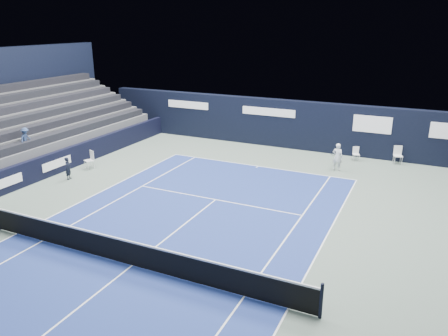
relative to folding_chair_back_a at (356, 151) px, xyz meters
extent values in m
plane|color=#55665A|center=(-4.82, -13.48, -0.55)|extent=(48.00, 48.00, 0.00)
cube|color=navy|center=(-4.82, -15.48, -0.55)|extent=(10.97, 23.77, 0.01)
cube|color=silver|center=(0.05, -0.11, -0.17)|extent=(0.47, 0.46, 0.03)
cube|color=silver|center=(-0.02, 0.05, 0.06)|extent=(0.35, 0.17, 0.44)
cylinder|color=silver|center=(0.13, 0.09, -0.36)|extent=(0.02, 0.02, 0.38)
cylinder|color=silver|center=(-0.16, -0.03, -0.36)|extent=(0.02, 0.02, 0.38)
cylinder|color=silver|center=(0.25, -0.18, -0.36)|extent=(0.02, 0.02, 0.38)
cylinder|color=silver|center=(-0.04, -0.30, -0.36)|extent=(0.02, 0.02, 0.38)
cube|color=white|center=(-0.03, 0.06, 0.13)|extent=(0.30, 0.18, 0.28)
cube|color=silver|center=(2.33, 0.25, -0.06)|extent=(0.57, 0.56, 0.04)
cube|color=silver|center=(2.27, 0.45, 0.23)|extent=(0.46, 0.16, 0.56)
cylinder|color=silver|center=(2.47, 0.48, -0.31)|extent=(0.03, 0.03, 0.49)
cylinder|color=silver|center=(2.09, 0.37, -0.31)|extent=(0.03, 0.03, 0.49)
cylinder|color=silver|center=(2.58, 0.12, -0.31)|extent=(0.03, 0.03, 0.49)
cylinder|color=silver|center=(2.20, 0.01, -0.31)|extent=(0.03, 0.03, 0.49)
cube|color=white|center=(-13.26, -8.01, -0.08)|extent=(0.58, 0.57, 0.04)
cube|color=white|center=(-13.18, -7.83, 0.20)|extent=(0.43, 0.21, 0.54)
cylinder|color=white|center=(-13.01, -7.92, -0.32)|extent=(0.03, 0.03, 0.47)
cylinder|color=white|center=(-13.37, -7.77, -0.32)|extent=(0.03, 0.03, 0.47)
cylinder|color=white|center=(-13.16, -8.26, -0.32)|extent=(0.03, 0.03, 0.47)
cylinder|color=white|center=(-13.51, -8.10, -0.32)|extent=(0.03, 0.03, 0.47)
imported|color=black|center=(-13.03, -9.82, 0.04)|extent=(0.42, 0.51, 1.18)
cube|color=white|center=(-4.82, -3.60, -0.54)|extent=(10.97, 0.06, 0.00)
cube|color=white|center=(0.66, -15.48, -0.54)|extent=(0.06, 23.77, 0.00)
cube|color=white|center=(-10.31, -15.48, -0.54)|extent=(0.06, 23.77, 0.00)
cube|color=white|center=(-0.71, -15.48, -0.54)|extent=(0.06, 23.77, 0.00)
cube|color=white|center=(-8.94, -15.48, -0.54)|extent=(0.06, 23.77, 0.00)
cube|color=white|center=(-4.82, -9.08, -0.54)|extent=(8.23, 0.06, 0.00)
cube|color=white|center=(-4.82, -15.48, -0.54)|extent=(0.06, 12.80, 0.00)
cube|color=white|center=(-4.82, -3.75, -0.54)|extent=(0.06, 0.30, 0.00)
cylinder|color=black|center=(1.58, -15.48, 0.00)|extent=(0.10, 0.10, 1.10)
cube|color=black|center=(-4.82, -15.48, -0.09)|extent=(12.80, 0.03, 0.86)
cube|color=white|center=(-4.82, -15.48, 0.36)|extent=(12.80, 0.05, 0.06)
cube|color=black|center=(-4.82, 1.02, 1.00)|extent=(26.00, 0.60, 3.10)
cube|color=silver|center=(-11.82, 0.70, 1.75)|extent=(3.20, 0.02, 0.50)
cube|color=silver|center=(-5.82, 0.70, 1.75)|extent=(3.60, 0.02, 0.50)
cube|color=silver|center=(0.68, 0.70, 1.55)|extent=(2.20, 0.02, 1.00)
cube|color=silver|center=(4.68, 0.70, 1.55)|extent=(1.80, 0.02, 0.90)
cube|color=black|center=(-14.32, -9.48, 0.05)|extent=(0.30, 22.00, 1.20)
cube|color=silver|center=(-14.15, -12.98, 0.05)|extent=(0.02, 2.40, 0.45)
cube|color=silver|center=(-14.15, -9.48, 0.05)|extent=(0.02, 2.00, 0.45)
cube|color=#4B4B4D|center=(-14.92, -8.48, 0.27)|extent=(0.90, 16.00, 1.65)
cube|color=#4C4C4F|center=(-15.82, -8.48, 0.50)|extent=(0.90, 16.00, 2.10)
cube|color=#4A4A4C|center=(-16.72, -8.48, 0.72)|extent=(0.90, 16.00, 2.55)
cube|color=#504F52|center=(-17.62, -8.48, 0.95)|extent=(0.90, 16.00, 3.00)
cube|color=#454547|center=(-18.52, -8.48, 1.17)|extent=(0.90, 16.00, 3.45)
cube|color=#4B4B4E|center=(-19.42, -8.48, 1.40)|extent=(0.90, 16.00, 3.90)
cube|color=black|center=(-14.92, -8.48, 1.30)|extent=(0.63, 15.20, 0.40)
cube|color=black|center=(-15.82, -8.48, 1.75)|extent=(0.63, 15.20, 0.40)
cube|color=black|center=(-16.72, -8.48, 2.20)|extent=(0.63, 15.20, 0.40)
cube|color=black|center=(-17.62, -8.48, 2.65)|extent=(0.63, 15.20, 0.40)
cube|color=black|center=(-18.52, -8.48, 3.10)|extent=(0.63, 15.20, 0.40)
imported|color=navy|center=(-14.92, -10.60, 1.64)|extent=(0.56, 0.78, 1.08)
imported|color=white|center=(-0.63, -2.37, 0.22)|extent=(0.58, 0.39, 1.54)
cylinder|color=black|center=(-0.78, -2.67, 0.50)|extent=(0.03, 0.29, 0.13)
torus|color=black|center=(-0.78, -2.92, 0.60)|extent=(0.30, 0.13, 0.29)
camera|label=1|loc=(3.51, -25.85, 7.27)|focal=35.00mm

